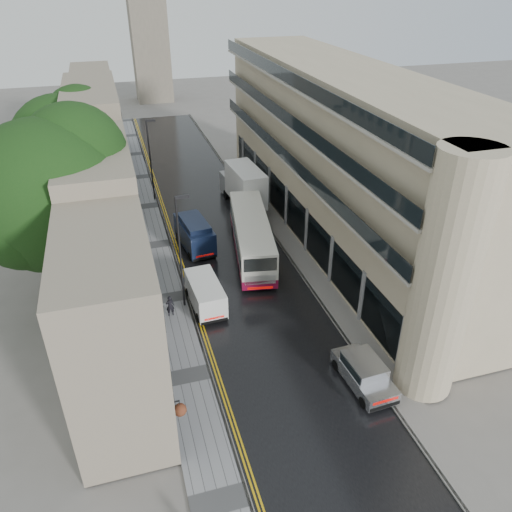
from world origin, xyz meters
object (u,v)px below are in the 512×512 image
tree_near (53,220)px  white_van (198,309)px  navy_van (190,245)px  lamp_post_far (151,161)px  lamp_post_near (180,254)px  cream_bus (240,258)px  silver_hatchback (365,396)px  pedestrian (170,306)px  white_lorry (238,195)px  tree_far (66,163)px

tree_near → white_van: 10.96m
navy_van → lamp_post_far: size_ratio=0.66×
navy_van → lamp_post_near: (-1.55, -6.33, 2.88)m
cream_bus → silver_hatchback: bearing=-68.7°
pedestrian → white_lorry: bearing=-127.2°
lamp_post_near → lamp_post_far: lamp_post_near is taller
white_lorry → white_van: white_lorry is taller
tree_near → lamp_post_near: (7.63, -2.02, -2.67)m
tree_near → silver_hatchback: 21.82m
cream_bus → tree_near: bearing=-166.7°
pedestrian → cream_bus: bearing=-154.2°
white_lorry → pedestrian: 16.71m
tree_near → lamp_post_near: bearing=-14.8°
tree_near → cream_bus: size_ratio=1.18×
tree_far → white_lorry: 15.48m
tree_near → pedestrian: (6.53, -2.95, -6.04)m
navy_van → cream_bus: bearing=-53.9°
lamp_post_far → lamp_post_near: bearing=-85.6°
white_lorry → silver_hatchback: (0.33, -25.44, -1.29)m
white_lorry → pedestrian: size_ratio=5.21×
white_van → pedestrian: 2.10m
tree_near → pedestrian: size_ratio=8.89×
white_lorry → silver_hatchback: 25.48m
lamp_post_far → navy_van: bearing=-78.9°
pedestrian → tree_far: bearing=-74.7°
navy_van → lamp_post_near: bearing=-110.5°
white_van → white_lorry: bearing=62.9°
silver_hatchback → navy_van: 19.49m
tree_far → cream_bus: bearing=-45.2°
white_van → navy_van: navy_van is taller
white_van → lamp_post_far: (-0.54, 21.34, 3.14)m
lamp_post_far → white_van: bearing=-83.8°
white_van → lamp_post_near: 3.89m
navy_van → lamp_post_near: 7.12m
tree_far → white_lorry: (14.84, -1.69, -4.07)m
white_lorry → white_van: (-6.87, -15.43, -1.10)m
pedestrian → lamp_post_far: (1.21, 20.18, 3.30)m
tree_near → tree_far: bearing=88.7°
pedestrian → navy_van: bearing=-116.1°
navy_van → lamp_post_far: lamp_post_far is taller
tree_near → navy_van: bearing=25.1°
white_van → lamp_post_far: size_ratio=0.56×
tree_near → white_lorry: tree_near is taller
tree_far → silver_hatchback: (15.17, -27.14, -5.36)m
pedestrian → silver_hatchback: bearing=122.6°
navy_van → lamp_post_near: lamp_post_near is taller
white_van → lamp_post_near: (-0.64, 2.10, 3.22)m
tree_near → white_lorry: size_ratio=1.70×
tree_far → lamp_post_far: bearing=29.6°
white_lorry → silver_hatchback: bearing=-92.9°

